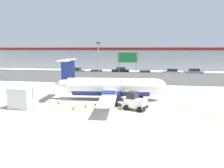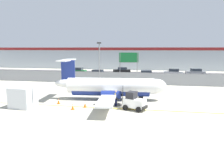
{
  "view_description": "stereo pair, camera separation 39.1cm",
  "coord_description": "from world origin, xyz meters",
  "px_view_note": "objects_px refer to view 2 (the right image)",
  "views": [
    {
      "loc": [
        3.35,
        -20.08,
        6.28
      ],
      "look_at": [
        -1.11,
        6.84,
        1.8
      ],
      "focal_mm": 35.0,
      "sensor_mm": 36.0,
      "label": 1
    },
    {
      "loc": [
        3.73,
        -20.01,
        6.28
      ],
      "look_at": [
        -1.11,
        6.84,
        1.8
      ],
      "focal_mm": 35.0,
      "sensor_mm": 36.0,
      "label": 2
    }
  ],
  "objects_px": {
    "traffic_cone_far_left": "(73,107)",
    "highway_sign": "(129,60)",
    "baggage_tug": "(134,102)",
    "parked_car_1": "(97,73)",
    "traffic_cone_near_right": "(58,101)",
    "parked_car_2": "(122,70)",
    "parked_car_5": "(195,72)",
    "traffic_cone_far_right": "(85,105)",
    "parked_car_4": "(173,72)",
    "parked_car_3": "(147,74)",
    "ground_crew_worker": "(116,97)",
    "parked_car_0": "(77,71)",
    "traffic_cone_near_left": "(107,101)",
    "apron_light_pole": "(99,60)",
    "cargo_container": "(23,97)",
    "commuter_airplane": "(113,87)"
  },
  "relations": [
    {
      "from": "ground_crew_worker",
      "to": "traffic_cone_near_right",
      "type": "distance_m",
      "value": 6.64
    },
    {
      "from": "baggage_tug",
      "to": "parked_car_4",
      "type": "height_order",
      "value": "baggage_tug"
    },
    {
      "from": "cargo_container",
      "to": "parked_car_0",
      "type": "height_order",
      "value": "cargo_container"
    },
    {
      "from": "traffic_cone_near_right",
      "to": "parked_car_0",
      "type": "height_order",
      "value": "parked_car_0"
    },
    {
      "from": "traffic_cone_far_left",
      "to": "parked_car_3",
      "type": "xyz_separation_m",
      "value": [
        6.97,
        25.14,
        0.58
      ]
    },
    {
      "from": "traffic_cone_far_left",
      "to": "parked_car_4",
      "type": "xyz_separation_m",
      "value": [
        12.84,
        29.95,
        0.58
      ]
    },
    {
      "from": "parked_car_1",
      "to": "commuter_airplane",
      "type": "bearing_deg",
      "value": 113.7
    },
    {
      "from": "baggage_tug",
      "to": "highway_sign",
      "type": "relative_size",
      "value": 0.47
    },
    {
      "from": "parked_car_0",
      "to": "parked_car_5",
      "type": "distance_m",
      "value": 27.5
    },
    {
      "from": "parked_car_2",
      "to": "parked_car_4",
      "type": "xyz_separation_m",
      "value": [
        12.02,
        -2.11,
        0.0
      ]
    },
    {
      "from": "traffic_cone_far_left",
      "to": "parked_car_4",
      "type": "height_order",
      "value": "parked_car_4"
    },
    {
      "from": "ground_crew_worker",
      "to": "parked_car_4",
      "type": "height_order",
      "value": "same"
    },
    {
      "from": "parked_car_1",
      "to": "highway_sign",
      "type": "distance_m",
      "value": 9.51
    },
    {
      "from": "baggage_tug",
      "to": "traffic_cone_near_left",
      "type": "height_order",
      "value": "baggage_tug"
    },
    {
      "from": "baggage_tug",
      "to": "parked_car_2",
      "type": "xyz_separation_m",
      "value": [
        -5.43,
        31.02,
        0.04
      ]
    },
    {
      "from": "traffic_cone_far_left",
      "to": "parked_car_5",
      "type": "xyz_separation_m",
      "value": [
        17.84,
        31.31,
        0.58
      ]
    },
    {
      "from": "parked_car_2",
      "to": "parked_car_5",
      "type": "bearing_deg",
      "value": 169.59
    },
    {
      "from": "traffic_cone_near_left",
      "to": "traffic_cone_far_left",
      "type": "distance_m",
      "value": 4.2
    },
    {
      "from": "traffic_cone_far_left",
      "to": "highway_sign",
      "type": "relative_size",
      "value": 0.12
    },
    {
      "from": "traffic_cone_far_left",
      "to": "apron_light_pole",
      "type": "distance_m",
      "value": 15.22
    },
    {
      "from": "baggage_tug",
      "to": "parked_car_4",
      "type": "xyz_separation_m",
      "value": [
        6.59,
        28.91,
        0.04
      ]
    },
    {
      "from": "highway_sign",
      "to": "parked_car_3",
      "type": "bearing_deg",
      "value": 59.84
    },
    {
      "from": "traffic_cone_far_left",
      "to": "parked_car_1",
      "type": "xyz_separation_m",
      "value": [
        -3.57,
        24.71,
        0.58
      ]
    },
    {
      "from": "parked_car_0",
      "to": "highway_sign",
      "type": "distance_m",
      "value": 16.68
    },
    {
      "from": "parked_car_0",
      "to": "traffic_cone_near_left",
      "type": "bearing_deg",
      "value": 118.6
    },
    {
      "from": "commuter_airplane",
      "to": "traffic_cone_far_right",
      "type": "xyz_separation_m",
      "value": [
        -2.27,
        -4.02,
        -1.29
      ]
    },
    {
      "from": "parked_car_1",
      "to": "apron_light_pole",
      "type": "distance_m",
      "value": 11.0
    },
    {
      "from": "parked_car_2",
      "to": "parked_car_3",
      "type": "xyz_separation_m",
      "value": [
        6.15,
        -6.92,
        0.0
      ]
    },
    {
      "from": "apron_light_pole",
      "to": "traffic_cone_far_right",
      "type": "bearing_deg",
      "value": -82.99
    },
    {
      "from": "parked_car_2",
      "to": "apron_light_pole",
      "type": "bearing_deg",
      "value": 77.2
    },
    {
      "from": "parked_car_3",
      "to": "commuter_airplane",
      "type": "bearing_deg",
      "value": -105.95
    },
    {
      "from": "traffic_cone_near_left",
      "to": "traffic_cone_near_right",
      "type": "height_order",
      "value": "same"
    },
    {
      "from": "traffic_cone_near_left",
      "to": "parked_car_5",
      "type": "xyz_separation_m",
      "value": [
        14.86,
        28.36,
        0.58
      ]
    },
    {
      "from": "baggage_tug",
      "to": "parked_car_3",
      "type": "height_order",
      "value": "baggage_tug"
    },
    {
      "from": "ground_crew_worker",
      "to": "traffic_cone_near_left",
      "type": "relative_size",
      "value": 2.66
    },
    {
      "from": "parked_car_1",
      "to": "parked_car_3",
      "type": "height_order",
      "value": "same"
    },
    {
      "from": "parked_car_3",
      "to": "highway_sign",
      "type": "relative_size",
      "value": 0.79
    },
    {
      "from": "baggage_tug",
      "to": "apron_light_pole",
      "type": "height_order",
      "value": "apron_light_pole"
    },
    {
      "from": "baggage_tug",
      "to": "traffic_cone_far_right",
      "type": "bearing_deg",
      "value": -157.47
    },
    {
      "from": "traffic_cone_far_left",
      "to": "parked_car_5",
      "type": "distance_m",
      "value": 36.04
    },
    {
      "from": "traffic_cone_far_left",
      "to": "highway_sign",
      "type": "xyz_separation_m",
      "value": [
        3.73,
        19.55,
        3.83
      ]
    },
    {
      "from": "traffic_cone_far_left",
      "to": "traffic_cone_far_right",
      "type": "relative_size",
      "value": 1.0
    },
    {
      "from": "parked_car_3",
      "to": "ground_crew_worker",
      "type": "bearing_deg",
      "value": -102.57
    },
    {
      "from": "parked_car_5",
      "to": "highway_sign",
      "type": "bearing_deg",
      "value": 34.25
    },
    {
      "from": "parked_car_1",
      "to": "parked_car_5",
      "type": "relative_size",
      "value": 0.99
    },
    {
      "from": "apron_light_pole",
      "to": "ground_crew_worker",
      "type": "bearing_deg",
      "value": -68.6
    },
    {
      "from": "cargo_container",
      "to": "ground_crew_worker",
      "type": "bearing_deg",
      "value": 19.83
    },
    {
      "from": "parked_car_2",
      "to": "parked_car_5",
      "type": "distance_m",
      "value": 17.03
    },
    {
      "from": "parked_car_0",
      "to": "parked_car_4",
      "type": "xyz_separation_m",
      "value": [
        22.41,
        0.87,
        0.0
      ]
    },
    {
      "from": "baggage_tug",
      "to": "traffic_cone_near_right",
      "type": "height_order",
      "value": "baggage_tug"
    }
  ]
}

